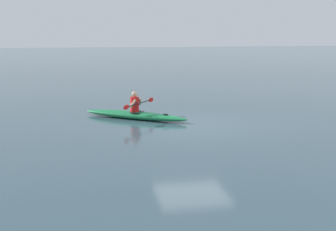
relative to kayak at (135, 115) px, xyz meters
name	(u,v)px	position (x,y,z in m)	size (l,w,h in m)	color
ground_plane	(192,126)	(-1.80, 1.72, -0.14)	(160.00, 160.00, 0.00)	#334C56
kayak	(135,115)	(0.00, 0.00, 0.00)	(3.84, 3.03, 0.28)	#19723F
kayaker	(135,103)	(-0.02, 0.01, 0.47)	(1.39, 1.89, 0.76)	red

